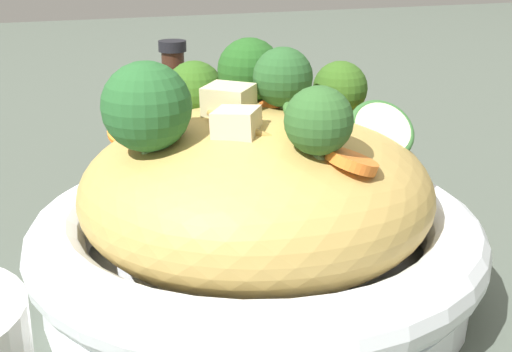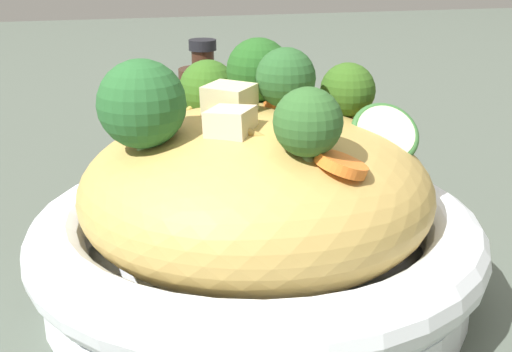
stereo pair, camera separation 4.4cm
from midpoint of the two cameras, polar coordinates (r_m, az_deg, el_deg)
ground_plane at (r=0.48m, az=-2.70°, el=-9.25°), size 3.00×3.00×0.00m
serving_bowl at (r=0.46m, az=-2.76°, el=-5.86°), size 0.28×0.28×0.06m
noodle_heap at (r=0.45m, az=-2.84°, el=-1.18°), size 0.22×0.22×0.10m
broccoli_florets at (r=0.45m, az=-4.64°, el=6.37°), size 0.20×0.19×0.07m
carrot_coins at (r=0.45m, az=-1.31°, el=3.84°), size 0.16×0.19×0.04m
zucchini_slices at (r=0.45m, az=1.92°, el=4.36°), size 0.16×0.11×0.05m
chicken_chunks at (r=0.42m, az=-4.92°, el=4.91°), size 0.07×0.04×0.02m
soy_sauce_bottle at (r=0.70m, az=-8.14°, el=4.57°), size 0.05×0.05×0.12m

